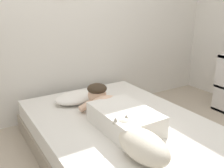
{
  "coord_description": "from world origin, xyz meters",
  "views": [
    {
      "loc": [
        -1.23,
        -1.57,
        1.42
      ],
      "look_at": [
        0.07,
        0.54,
        0.6
      ],
      "focal_mm": 40.82,
      "sensor_mm": 36.0,
      "label": 1
    }
  ],
  "objects_px": {
    "dog": "(140,143)",
    "cell_phone": "(159,126)",
    "bed": "(120,137)",
    "person_lying": "(116,112)",
    "pillow": "(78,97)",
    "coffee_cup": "(109,102)"
  },
  "relations": [
    {
      "from": "pillow",
      "to": "person_lying",
      "type": "height_order",
      "value": "person_lying"
    },
    {
      "from": "person_lying",
      "to": "dog",
      "type": "bearing_deg",
      "value": -104.56
    },
    {
      "from": "dog",
      "to": "pillow",
      "type": "bearing_deg",
      "value": 87.8
    },
    {
      "from": "cell_phone",
      "to": "bed",
      "type": "bearing_deg",
      "value": 127.52
    },
    {
      "from": "bed",
      "to": "person_lying",
      "type": "xyz_separation_m",
      "value": [
        -0.06,
        -0.02,
        0.29
      ]
    },
    {
      "from": "pillow",
      "to": "dog",
      "type": "relative_size",
      "value": 0.9
    },
    {
      "from": "person_lying",
      "to": "dog",
      "type": "distance_m",
      "value": 0.56
    },
    {
      "from": "person_lying",
      "to": "dog",
      "type": "xyz_separation_m",
      "value": [
        -0.14,
        -0.54,
        -0.0
      ]
    },
    {
      "from": "cell_phone",
      "to": "pillow",
      "type": "bearing_deg",
      "value": 112.74
    },
    {
      "from": "pillow",
      "to": "cell_phone",
      "type": "height_order",
      "value": "pillow"
    },
    {
      "from": "person_lying",
      "to": "coffee_cup",
      "type": "height_order",
      "value": "person_lying"
    },
    {
      "from": "dog",
      "to": "cell_phone",
      "type": "bearing_deg",
      "value": 32.65
    },
    {
      "from": "pillow",
      "to": "coffee_cup",
      "type": "bearing_deg",
      "value": -45.54
    },
    {
      "from": "bed",
      "to": "dog",
      "type": "bearing_deg",
      "value": -109.4
    },
    {
      "from": "dog",
      "to": "bed",
      "type": "bearing_deg",
      "value": 70.6
    },
    {
      "from": "pillow",
      "to": "bed",
      "type": "bearing_deg",
      "value": -75.87
    },
    {
      "from": "bed",
      "to": "coffee_cup",
      "type": "distance_m",
      "value": 0.43
    },
    {
      "from": "dog",
      "to": "coffee_cup",
      "type": "height_order",
      "value": "dog"
    },
    {
      "from": "bed",
      "to": "dog",
      "type": "relative_size",
      "value": 3.55
    },
    {
      "from": "person_lying",
      "to": "cell_phone",
      "type": "xyz_separation_m",
      "value": [
        0.28,
        -0.27,
        -0.1
      ]
    },
    {
      "from": "dog",
      "to": "coffee_cup",
      "type": "relative_size",
      "value": 4.6
    },
    {
      "from": "bed",
      "to": "pillow",
      "type": "bearing_deg",
      "value": 104.13
    }
  ]
}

